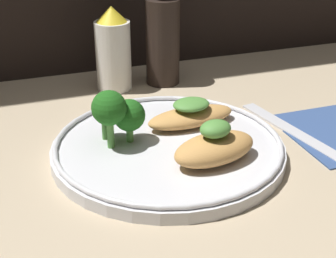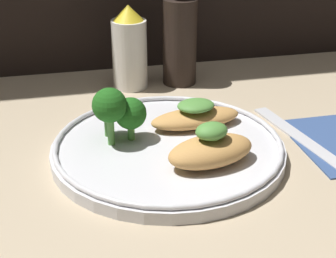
# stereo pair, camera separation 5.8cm
# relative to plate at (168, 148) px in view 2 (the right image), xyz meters

# --- Properties ---
(ground_plane) EXTENTS (1.80, 1.80, 0.01)m
(ground_plane) POSITION_rel_plate_xyz_m (0.00, 0.00, -0.01)
(ground_plane) COLOR tan
(plate) EXTENTS (0.27, 0.27, 0.02)m
(plate) POSITION_rel_plate_xyz_m (0.00, 0.00, 0.00)
(plate) COLOR silver
(plate) RESTS_ON ground_plane
(grilled_meat_front) EXTENTS (0.11, 0.07, 0.05)m
(grilled_meat_front) POSITION_rel_plate_xyz_m (0.03, -0.05, 0.02)
(grilled_meat_front) COLOR tan
(grilled_meat_front) RESTS_ON plate
(grilled_meat_middle) EXTENTS (0.12, 0.05, 0.03)m
(grilled_meat_middle) POSITION_rel_plate_xyz_m (0.04, 0.04, 0.02)
(grilled_meat_middle) COLOR tan
(grilled_meat_middle) RESTS_ON plate
(broccoli_bunch) EXTENTS (0.06, 0.06, 0.07)m
(broccoli_bunch) POSITION_rel_plate_xyz_m (-0.05, 0.02, 0.04)
(broccoli_bunch) COLOR #569942
(broccoli_bunch) RESTS_ON plate
(sauce_bottle) EXTENTS (0.05, 0.05, 0.13)m
(sauce_bottle) POSITION_rel_plate_xyz_m (-0.01, 0.22, 0.05)
(sauce_bottle) COLOR white
(sauce_bottle) RESTS_ON ground_plane
(pepper_grinder) EXTENTS (0.05, 0.05, 0.16)m
(pepper_grinder) POSITION_rel_plate_xyz_m (0.07, 0.22, 0.06)
(pepper_grinder) COLOR black
(pepper_grinder) RESTS_ON ground_plane
(fork) EXTENTS (0.05, 0.19, 0.01)m
(fork) POSITION_rel_plate_xyz_m (0.17, -0.00, -0.01)
(fork) COLOR silver
(fork) RESTS_ON ground_plane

